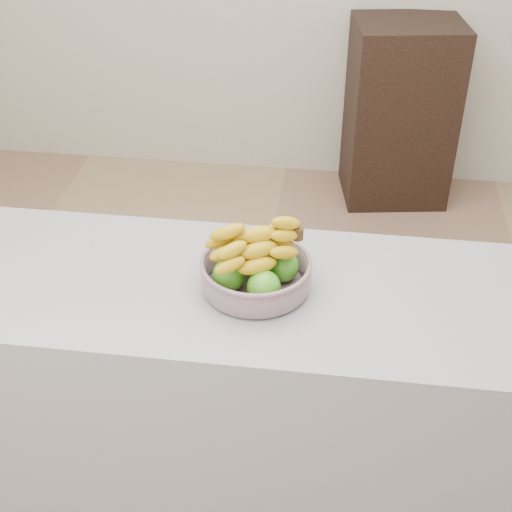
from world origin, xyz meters
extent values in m
plane|color=#917B59|center=(0.00, 0.00, 0.00)|extent=(4.00, 4.00, 0.00)
cube|color=gray|center=(0.00, -0.37, 0.45)|extent=(2.00, 0.60, 0.90)
cube|color=black|center=(0.62, 1.78, 0.49)|extent=(0.60, 0.51, 0.97)
cylinder|color=#8F99AC|center=(0.14, -0.37, 0.91)|extent=(0.25, 0.25, 0.01)
torus|color=#8F99AC|center=(0.14, -0.37, 0.98)|extent=(0.29, 0.29, 0.01)
sphere|color=#3B9F1B|center=(0.17, -0.44, 0.95)|extent=(0.09, 0.09, 0.09)
sphere|color=#3B9F1B|center=(0.20, -0.34, 0.95)|extent=(0.09, 0.09, 0.09)
sphere|color=#3B9F1B|center=(0.11, -0.31, 0.95)|extent=(0.09, 0.09, 0.09)
sphere|color=#3B9F1B|center=(0.07, -0.40, 0.95)|extent=(0.09, 0.09, 0.09)
ellipsoid|color=yellow|center=(0.15, -0.42, 1.00)|extent=(0.18, 0.13, 0.04)
ellipsoid|color=yellow|center=(0.13, -0.38, 1.00)|extent=(0.18, 0.11, 0.04)
ellipsoid|color=yellow|center=(0.11, -0.33, 1.00)|extent=(0.19, 0.09, 0.04)
ellipsoid|color=yellow|center=(0.15, -0.40, 1.04)|extent=(0.17, 0.14, 0.04)
ellipsoid|color=yellow|center=(0.13, -0.35, 1.04)|extent=(0.19, 0.08, 0.04)
ellipsoid|color=yellow|center=(0.14, -0.37, 1.06)|extent=(0.18, 0.11, 0.04)
cylinder|color=#432B15|center=(0.24, -0.33, 1.05)|extent=(0.03, 0.03, 0.03)
camera|label=1|loc=(0.34, -1.85, 2.04)|focal=50.00mm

